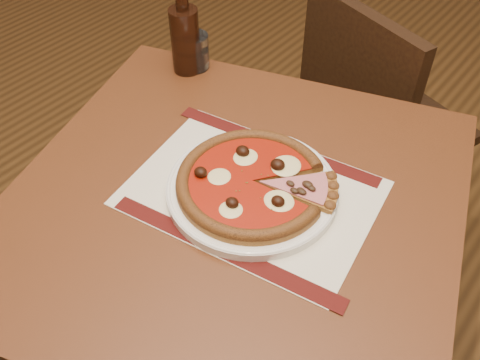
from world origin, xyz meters
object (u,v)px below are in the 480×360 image
at_px(table, 234,233).
at_px(chair_far, 372,116).
at_px(bottle, 185,37).
at_px(plate, 252,189).
at_px(pizza, 252,182).
at_px(water_glass, 194,51).

height_order(table, chair_far, chair_far).
bearing_deg(bottle, chair_far, 56.10).
height_order(table, plate, plate).
xyz_separation_m(table, plate, (0.02, 0.03, 0.11)).
bearing_deg(pizza, water_glass, 145.91).
height_order(chair_far, bottle, bottle).
xyz_separation_m(pizza, water_glass, (-0.35, 0.24, 0.01)).
distance_m(plate, pizza, 0.02).
relative_size(table, water_glass, 12.27).
bearing_deg(table, bottle, 143.79).
height_order(plate, pizza, pizza).
height_order(chair_far, water_glass, chair_far).
xyz_separation_m(plate, bottle, (-0.36, 0.22, 0.07)).
bearing_deg(pizza, bottle, 148.62).
xyz_separation_m(pizza, bottle, (-0.36, 0.22, 0.05)).
height_order(pizza, water_glass, water_glass).
bearing_deg(bottle, pizza, -31.38).
bearing_deg(water_glass, plate, -34.06).
relative_size(plate, bottle, 1.43).
bearing_deg(pizza, table, -123.50).
bearing_deg(chair_far, pizza, 113.52).
bearing_deg(pizza, chair_far, 95.48).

